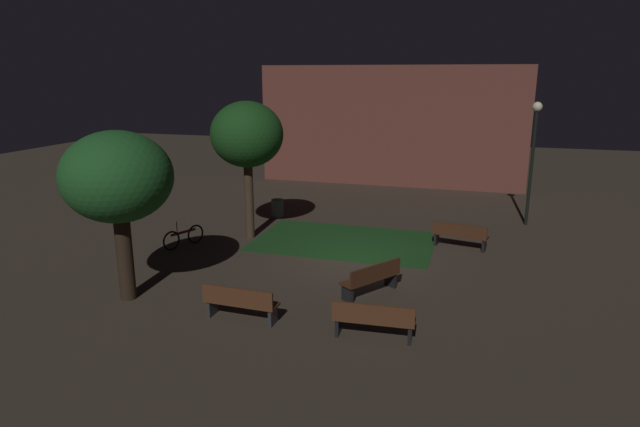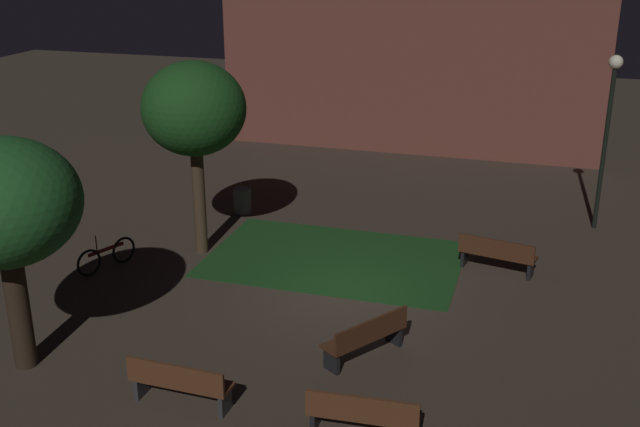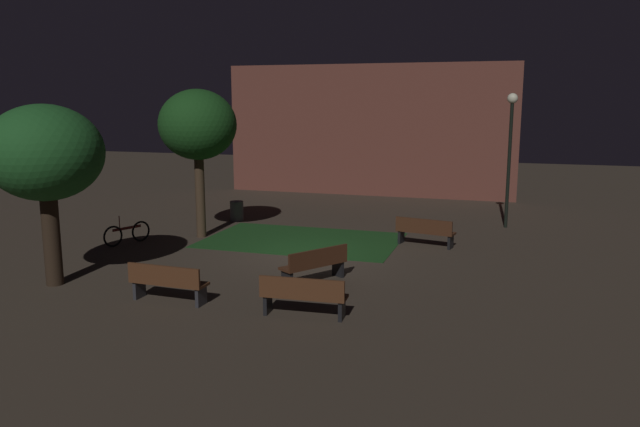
% 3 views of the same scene
% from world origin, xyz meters
% --- Properties ---
extents(ground_plane, '(60.00, 60.00, 0.00)m').
position_xyz_m(ground_plane, '(0.00, 0.00, 0.00)').
color(ground_plane, '#3D3328').
extents(grass_lawn, '(6.17, 4.05, 0.01)m').
position_xyz_m(grass_lawn, '(-0.78, 1.70, 0.01)').
color(grass_lawn, '#194219').
rests_on(grass_lawn, ground).
extents(bench_by_lamp, '(1.82, 0.54, 0.88)m').
position_xyz_m(bench_by_lamp, '(-1.59, -5.07, 0.48)').
color(bench_by_lamp, '#512D19').
rests_on(bench_by_lamp, ground).
extents(bench_back_row, '(1.83, 0.59, 0.88)m').
position_xyz_m(bench_back_row, '(1.60, -5.07, 0.48)').
color(bench_back_row, '#512D19').
rests_on(bench_back_row, ground).
extents(bench_path_side, '(1.40, 1.76, 0.88)m').
position_xyz_m(bench_path_side, '(1.07, -2.63, 0.48)').
color(bench_path_side, '#422314').
rests_on(bench_path_side, ground).
extents(bench_front_left, '(1.86, 0.83, 0.88)m').
position_xyz_m(bench_front_left, '(3.11, 2.05, 0.48)').
color(bench_front_left, '#422314').
rests_on(bench_front_left, ground).
extents(tree_lawn_side, '(2.73, 2.73, 4.37)m').
position_xyz_m(tree_lawn_side, '(-4.96, -4.68, 3.18)').
color(tree_lawn_side, '#2D2116').
rests_on(tree_lawn_side, ground).
extents(tree_back_left, '(2.49, 2.49, 4.80)m').
position_xyz_m(tree_back_left, '(-4.12, 1.21, 3.63)').
color(tree_back_left, '#423021').
rests_on(tree_back_left, ground).
extents(lamp_post_plaza_west, '(0.36, 0.36, 4.69)m').
position_xyz_m(lamp_post_plaza_west, '(5.45, 5.81, 3.17)').
color(lamp_post_plaza_west, black).
rests_on(lamp_post_plaza_west, ground).
extents(trash_bin, '(0.50, 0.50, 0.73)m').
position_xyz_m(trash_bin, '(-4.20, 4.12, 0.37)').
color(trash_bin, '#4C4C4C').
rests_on(trash_bin, ground).
extents(bicycle, '(0.68, 1.55, 0.93)m').
position_xyz_m(bicycle, '(-5.83, -0.43, 0.34)').
color(bicycle, black).
rests_on(bicycle, ground).
extents(building_wall_backdrop, '(13.66, 0.80, 6.10)m').
position_xyz_m(building_wall_backdrop, '(-1.01, 12.00, 3.05)').
color(building_wall_backdrop, brown).
rests_on(building_wall_backdrop, ground).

